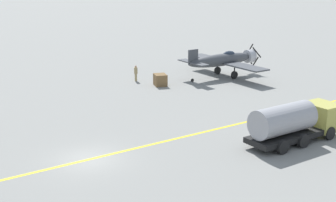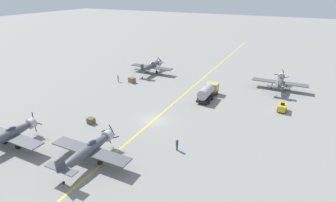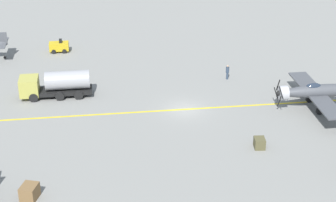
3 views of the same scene
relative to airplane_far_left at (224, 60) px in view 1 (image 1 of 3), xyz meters
The scene contains 6 objects.
ground_plane 27.57m from the airplane_far_left, 59.36° to the right, with size 400.00×400.00×0.00m, color gray.
taxiway_stripe 27.57m from the airplane_far_left, 59.36° to the right, with size 0.30×160.00×0.01m, color yellow.
airplane_far_left is the anchor object (origin of this frame).
fuel_tanker 21.66m from the airplane_far_left, 26.80° to the right, with size 2.68×8.00×2.98m.
ground_crew_walking 10.42m from the airplane_far_left, 111.96° to the right, with size 0.39×0.39×1.79m.
supply_crate_by_tanker 8.63m from the airplane_far_left, 93.76° to the right, with size 1.51×1.25×1.25m, color brown.
Camera 1 is at (26.77, -11.79, 12.12)m, focal length 50.00 mm.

